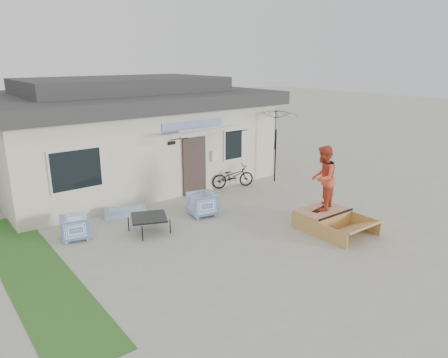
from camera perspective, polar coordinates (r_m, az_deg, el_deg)
ground at (r=11.46m, az=4.36°, el=-8.53°), size 90.00×90.00×0.00m
grass_strip at (r=10.96m, az=-24.62°, el=-11.29°), size 1.40×8.00×0.01m
house at (r=17.41m, az=-13.44°, el=6.41°), size 10.80×8.49×4.10m
loveseat at (r=13.44m, az=-13.36°, el=-3.94°), size 1.34×0.86×0.50m
armchair_left at (r=12.16m, az=-19.71°, el=-6.10°), size 0.80×0.84×0.74m
armchair_right at (r=13.12m, az=-3.04°, el=-3.30°), size 0.88×0.92×0.81m
coffee_table at (r=12.09m, az=-10.22°, el=-6.14°), size 1.27×1.27×0.48m
bicycle at (r=15.88m, az=1.22°, el=0.71°), size 1.76×1.08×1.06m
patio_umbrella at (r=16.51m, az=7.13°, el=5.53°), size 1.76×1.62×2.20m
skate_ramp at (r=12.68m, az=13.22°, el=-5.19°), size 1.51×2.00×0.50m
skateboard at (r=12.62m, az=13.13°, el=-3.99°), size 0.75×0.30×0.05m
skater at (r=12.32m, az=13.42°, el=0.26°), size 1.14×1.04×1.90m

